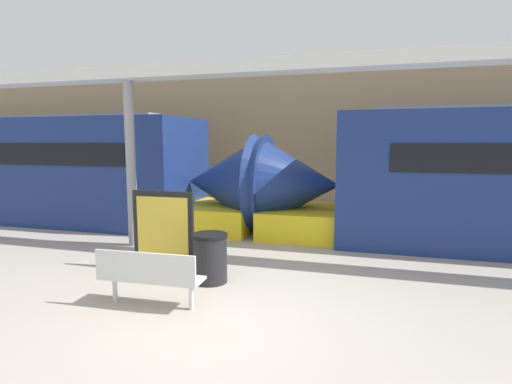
{
  "coord_description": "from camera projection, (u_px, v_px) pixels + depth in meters",
  "views": [
    {
      "loc": [
        1.85,
        -4.76,
        2.42
      ],
      "look_at": [
        -0.39,
        3.06,
        1.4
      ],
      "focal_mm": 28.0,
      "sensor_mm": 36.0,
      "label": 1
    }
  ],
  "objects": [
    {
      "name": "ground_plane",
      "position": [
        221.0,
        324.0,
        5.34
      ],
      "size": [
        60.0,
        60.0,
        0.0
      ],
      "primitive_type": "plane",
      "color": "#A8A093"
    },
    {
      "name": "station_wall",
      "position": [
        316.0,
        140.0,
        13.8
      ],
      "size": [
        56.0,
        0.2,
        5.0
      ],
      "primitive_type": "cube",
      "color": "#9E8460",
      "rests_on": "ground_plane"
    },
    {
      "name": "train_right",
      "position": [
        17.0,
        170.0,
        12.98
      ],
      "size": [
        16.66,
        2.93,
        3.2
      ],
      "color": "navy",
      "rests_on": "ground_plane"
    },
    {
      "name": "bench_near",
      "position": [
        149.0,
        274.0,
        5.8
      ],
      "size": [
        1.58,
        0.5,
        0.86
      ],
      "rotation": [
        0.0,
        0.0,
        0.04
      ],
      "color": "silver",
      "rests_on": "ground_plane"
    },
    {
      "name": "trash_bin",
      "position": [
        210.0,
        258.0,
        6.89
      ],
      "size": [
        0.61,
        0.61,
        0.86
      ],
      "color": "black",
      "rests_on": "ground_plane"
    },
    {
      "name": "poster_board",
      "position": [
        163.0,
        231.0,
        7.48
      ],
      "size": [
        1.23,
        0.07,
        1.52
      ],
      "color": "black",
      "rests_on": "ground_plane"
    },
    {
      "name": "support_column_near",
      "position": [
        131.0,
        165.0,
        9.19
      ],
      "size": [
        0.22,
        0.22,
        3.8
      ],
      "primitive_type": "cylinder",
      "color": "gray",
      "rests_on": "ground_plane"
    },
    {
      "name": "canopy_beam",
      "position": [
        127.0,
        74.0,
        8.93
      ],
      "size": [
        28.0,
        0.6,
        0.28
      ],
      "primitive_type": "cube",
      "color": "silver",
      "rests_on": "support_column_near"
    }
  ]
}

